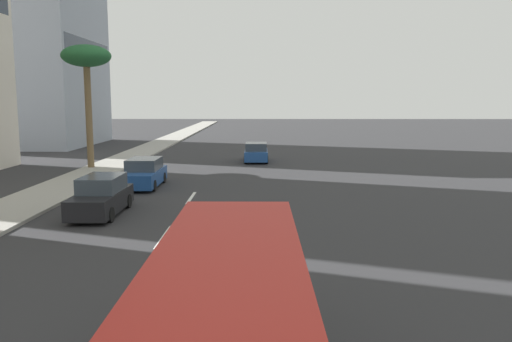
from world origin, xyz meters
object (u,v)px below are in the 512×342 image
(car_lead, at_px, (101,196))
(car_second, at_px, (144,173))
(minibus_third, at_px, (230,325))
(palm_tree, at_px, (86,61))
(car_fourth, at_px, (256,153))

(car_lead, relative_size, car_second, 0.99)
(car_lead, xyz_separation_m, minibus_third, (-14.60, -6.53, 0.77))
(car_second, bearing_deg, palm_tree, -143.59)
(car_fourth, xyz_separation_m, palm_tree, (-4.60, 12.06, 7.05))
(car_lead, height_order, minibus_third, minibus_third)
(minibus_third, xyz_separation_m, car_fourth, (34.02, -0.19, -0.82))
(minibus_third, height_order, palm_tree, palm_tree)
(car_second, relative_size, palm_tree, 0.54)
(minibus_third, distance_m, palm_tree, 32.32)
(car_lead, distance_m, car_second, 7.23)
(car_lead, bearing_deg, palm_tree, -160.17)
(car_lead, xyz_separation_m, palm_tree, (14.82, 5.34, 6.99))
(car_second, height_order, palm_tree, palm_tree)
(car_second, distance_m, car_fourth, 13.80)
(car_fourth, bearing_deg, car_second, 152.08)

